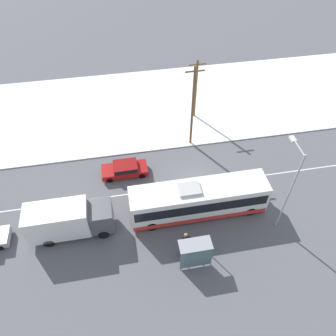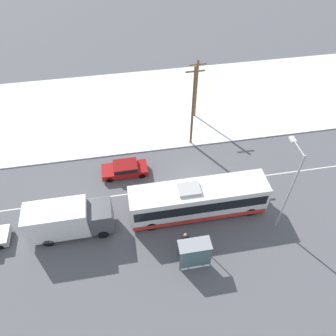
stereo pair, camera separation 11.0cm
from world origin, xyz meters
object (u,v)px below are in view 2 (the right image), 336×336
(box_truck, at_px, (68,219))
(streetlamp, at_px, (290,183))
(utility_pole_roadside, at_px, (193,107))
(sedan_car, at_px, (125,169))
(pedestrian_at_stop, at_px, (185,239))
(city_bus, at_px, (198,200))
(bus_shelter, at_px, (195,253))
(utility_pole_snowlot, at_px, (196,89))

(box_truck, relative_size, streetlamp, 0.81)
(box_truck, distance_m, utility_pole_roadside, 15.46)
(sedan_car, distance_m, streetlamp, 15.09)
(pedestrian_at_stop, height_order, utility_pole_roadside, utility_pole_roadside)
(pedestrian_at_stop, bearing_deg, utility_pole_roadside, 75.25)
(city_bus, xyz_separation_m, utility_pole_roadside, (1.38, 8.82, 3.07))
(city_bus, xyz_separation_m, pedestrian_at_stop, (-1.79, -3.21, -0.52))
(sedan_car, bearing_deg, utility_pole_roadside, -156.00)
(city_bus, height_order, bus_shelter, city_bus)
(sedan_car, relative_size, utility_pole_snowlot, 0.61)
(bus_shelter, height_order, utility_pole_snowlot, utility_pole_snowlot)
(bus_shelter, bearing_deg, city_bus, 73.79)
(utility_pole_roadside, bearing_deg, city_bus, -98.88)
(sedan_car, bearing_deg, streetlamp, 147.04)
(city_bus, height_order, sedan_car, city_bus)
(pedestrian_at_stop, xyz_separation_m, streetlamp, (8.04, 0.98, 4.05))
(streetlamp, relative_size, utility_pole_roadside, 0.93)
(sedan_car, relative_size, utility_pole_roadside, 0.48)
(bus_shelter, distance_m, utility_pole_roadside, 14.22)
(streetlamp, distance_m, utility_pole_snowlot, 15.99)
(pedestrian_at_stop, distance_m, bus_shelter, 1.71)
(utility_pole_roadside, height_order, utility_pole_snowlot, utility_pole_roadside)
(utility_pole_snowlot, bearing_deg, city_bus, -102.04)
(utility_pole_roadside, distance_m, utility_pole_snowlot, 4.83)
(sedan_car, xyz_separation_m, bus_shelter, (4.45, -10.40, 0.94))
(box_truck, distance_m, sedan_car, 7.71)
(box_truck, height_order, utility_pole_roadside, utility_pole_roadside)
(sedan_car, height_order, utility_pole_snowlot, utility_pole_snowlot)
(box_truck, bearing_deg, streetlamp, -6.83)
(sedan_car, relative_size, bus_shelter, 1.77)
(utility_pole_roadside, bearing_deg, sedan_car, -156.00)
(bus_shelter, bearing_deg, utility_pole_roadside, 78.50)
(streetlamp, bearing_deg, utility_pole_snowlot, 102.37)
(sedan_car, xyz_separation_m, utility_pole_roadside, (7.22, 3.22, 4.01))
(utility_pole_snowlot, bearing_deg, pedestrian_at_stop, -105.65)
(box_truck, xyz_separation_m, utility_pole_snowlot, (13.67, 13.51, 1.98))
(bus_shelter, relative_size, utility_pole_roadside, 0.27)
(box_truck, bearing_deg, sedan_car, 49.32)
(box_truck, relative_size, pedestrian_at_stop, 3.68)
(bus_shelter, xyz_separation_m, utility_pole_roadside, (2.77, 13.61, 3.06))
(bus_shelter, distance_m, streetlamp, 8.79)
(box_truck, height_order, utility_pole_snowlot, utility_pole_snowlot)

